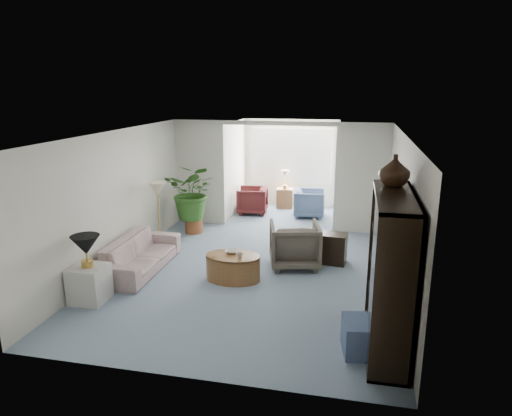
% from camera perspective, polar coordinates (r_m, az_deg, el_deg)
% --- Properties ---
extents(floor, '(6.00, 6.00, 0.00)m').
position_cam_1_polar(floor, '(8.23, -0.89, -8.48)').
color(floor, '#869CB2').
rests_on(floor, ground).
extents(sunroom_floor, '(2.60, 2.60, 0.00)m').
position_cam_1_polar(sunroom_floor, '(12.04, 3.52, -0.89)').
color(sunroom_floor, '#869CB2').
rests_on(sunroom_floor, ground).
extents(back_pier_left, '(1.20, 0.12, 2.50)m').
position_cam_1_polar(back_pier_left, '(11.16, -6.97, 4.36)').
color(back_pier_left, silver).
rests_on(back_pier_left, ground).
extents(back_pier_right, '(1.20, 0.12, 2.50)m').
position_cam_1_polar(back_pier_right, '(10.55, 12.97, 3.49)').
color(back_pier_right, silver).
rests_on(back_pier_right, ground).
extents(back_header, '(2.60, 0.12, 0.10)m').
position_cam_1_polar(back_header, '(10.53, 2.81, 10.42)').
color(back_header, silver).
rests_on(back_header, back_pier_left).
extents(window_pane, '(2.20, 0.02, 1.50)m').
position_cam_1_polar(window_pane, '(12.79, 4.37, 6.45)').
color(window_pane, white).
extents(window_blinds, '(2.20, 0.02, 1.50)m').
position_cam_1_polar(window_blinds, '(12.76, 4.35, 6.43)').
color(window_blinds, white).
extents(framed_picture, '(0.04, 0.50, 0.40)m').
position_cam_1_polar(framed_picture, '(7.46, 17.62, 2.09)').
color(framed_picture, beige).
extents(sofa, '(0.81, 2.04, 0.59)m').
position_cam_1_polar(sofa, '(8.69, -14.12, -5.56)').
color(sofa, beige).
rests_on(sofa, ground).
extents(end_table, '(0.52, 0.52, 0.57)m').
position_cam_1_polar(end_table, '(7.70, -19.91, -8.81)').
color(end_table, beige).
rests_on(end_table, ground).
extents(table_lamp, '(0.44, 0.44, 0.30)m').
position_cam_1_polar(table_lamp, '(7.48, -20.33, -4.33)').
color(table_lamp, black).
rests_on(table_lamp, end_table).
extents(floor_lamp, '(0.36, 0.36, 0.28)m').
position_cam_1_polar(floor_lamp, '(9.48, -12.11, 2.28)').
color(floor_lamp, beige).
rests_on(floor_lamp, ground).
extents(coffee_table, '(1.04, 1.04, 0.45)m').
position_cam_1_polar(coffee_table, '(8.03, -2.86, -7.35)').
color(coffee_table, '#965D36').
rests_on(coffee_table, ground).
extents(coffee_bowl, '(0.25, 0.25, 0.06)m').
position_cam_1_polar(coffee_bowl, '(8.05, -3.04, -5.39)').
color(coffee_bowl, silver).
rests_on(coffee_bowl, coffee_table).
extents(coffee_cup, '(0.11, 0.11, 0.09)m').
position_cam_1_polar(coffee_cup, '(7.81, -2.01, -5.88)').
color(coffee_cup, beige).
rests_on(coffee_cup, coffee_table).
extents(wingback_chair, '(1.07, 1.09, 0.83)m').
position_cam_1_polar(wingback_chair, '(8.59, 4.79, -4.53)').
color(wingback_chair, '#60574C').
rests_on(wingback_chair, ground).
extents(side_table_dark, '(0.52, 0.44, 0.58)m').
position_cam_1_polar(side_table_dark, '(8.86, 9.53, -4.95)').
color(side_table_dark, black).
rests_on(side_table_dark, ground).
extents(entertainment_cabinet, '(0.48, 1.80, 2.00)m').
position_cam_1_polar(entertainment_cabinet, '(6.05, 16.26, -7.67)').
color(entertainment_cabinet, black).
rests_on(entertainment_cabinet, ground).
extents(cabinet_urn, '(0.39, 0.39, 0.41)m').
position_cam_1_polar(cabinet_urn, '(6.21, 16.78, 4.47)').
color(cabinet_urn, '#311D10').
rests_on(cabinet_urn, entertainment_cabinet).
extents(ottoman, '(0.60, 0.60, 0.42)m').
position_cam_1_polar(ottoman, '(6.16, 13.29, -15.23)').
color(ottoman, slate).
rests_on(ottoman, ground).
extents(plant_pot, '(0.40, 0.40, 0.32)m').
position_cam_1_polar(plant_pot, '(10.67, -7.69, -2.18)').
color(plant_pot, brown).
rests_on(plant_pot, ground).
extents(house_plant, '(1.15, 0.99, 1.27)m').
position_cam_1_polar(house_plant, '(10.46, -7.84, 2.00)').
color(house_plant, '#2F5F20').
rests_on(house_plant, plant_pot).
extents(sunroom_chair_blue, '(0.84, 0.82, 0.70)m').
position_cam_1_polar(sunroom_chair_blue, '(11.89, 6.61, 0.59)').
color(sunroom_chair_blue, slate).
rests_on(sunroom_chair_blue, ground).
extents(sunroom_chair_maroon, '(0.83, 0.81, 0.70)m').
position_cam_1_polar(sunroom_chair_maroon, '(12.12, -0.46, 0.95)').
color(sunroom_chair_maroon, '#521C1D').
rests_on(sunroom_chair_maroon, ground).
extents(sunroom_table, '(0.47, 0.38, 0.54)m').
position_cam_1_polar(sunroom_table, '(12.72, 3.58, 1.22)').
color(sunroom_table, '#965D36').
rests_on(sunroom_table, ground).
extents(shelf_clutter, '(0.30, 1.09, 1.06)m').
position_cam_1_polar(shelf_clutter, '(5.96, 15.88, -7.10)').
color(shelf_clutter, '#5B5956').
rests_on(shelf_clutter, entertainment_cabinet).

